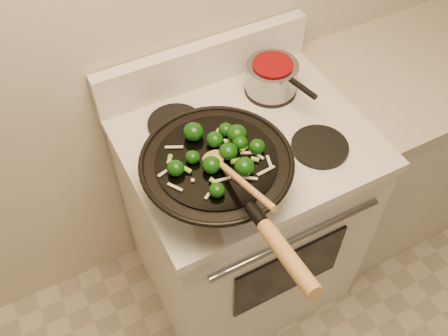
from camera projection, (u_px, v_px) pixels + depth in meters
stove at (242, 214)px, 1.94m from camera, size 0.78×0.67×1.08m
counter_unit at (402, 140)px, 2.21m from camera, size 0.89×0.62×0.91m
wok at (218, 174)px, 1.39m from camera, size 0.43×0.71×0.26m
stirfry at (220, 150)px, 1.34m from camera, size 0.30×0.25×0.05m
wooden_spoon at (230, 171)px, 1.27m from camera, size 0.07×0.30×0.11m
saucepan at (272, 76)px, 1.68m from camera, size 0.18×0.28×0.10m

